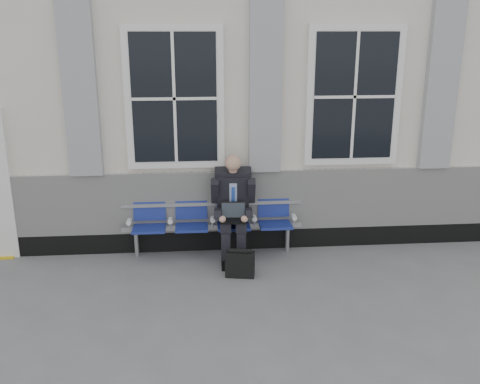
{
  "coord_description": "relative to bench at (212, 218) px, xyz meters",
  "views": [
    {
      "loc": [
        -1.87,
        -5.94,
        3.17
      ],
      "look_at": [
        -1.3,
        0.9,
        1.06
      ],
      "focal_mm": 40.0,
      "sensor_mm": 36.0,
      "label": 1
    }
  ],
  "objects": [
    {
      "name": "businessman",
      "position": [
        0.29,
        -0.14,
        0.25
      ],
      "size": [
        0.64,
        0.85,
        1.51
      ],
      "color": "black",
      "rests_on": "ground"
    },
    {
      "name": "briefcase",
      "position": [
        0.33,
        -0.8,
        -0.37
      ],
      "size": [
        0.4,
        0.23,
        0.39
      ],
      "color": "black",
      "rests_on": "ground"
    },
    {
      "name": "ground",
      "position": [
        1.66,
        -1.32,
        -0.55
      ],
      "size": [
        70.0,
        70.0,
        0.0
      ],
      "primitive_type": "plane",
      "color": "slate",
      "rests_on": "ground"
    },
    {
      "name": "bench",
      "position": [
        0.0,
        0.0,
        0.0
      ],
      "size": [
        2.6,
        0.47,
        0.91
      ],
      "color": "#9EA0A3",
      "rests_on": "ground"
    },
    {
      "name": "station_building",
      "position": [
        1.64,
        2.15,
        1.67
      ],
      "size": [
        14.4,
        4.4,
        4.49
      ],
      "color": "silver",
      "rests_on": "ground"
    }
  ]
}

